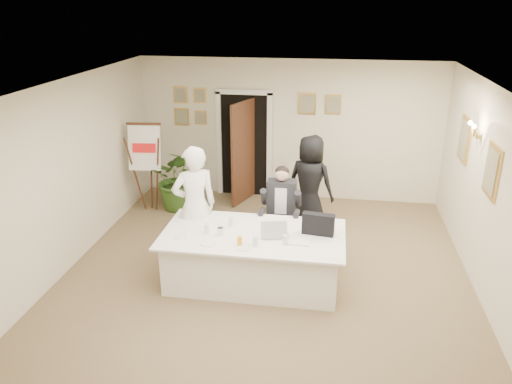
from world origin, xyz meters
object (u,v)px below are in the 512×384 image
object	(u,v)px
potted_palm	(180,178)
laptop_bag	(318,224)
paper_stack	(299,242)
steel_jug	(220,231)
conference_table	(253,257)
flip_chart	(148,172)
laptop	(275,226)
seated_man	(281,209)
standing_woman	(310,183)
oj_glass	(240,241)
standing_man	(195,206)

from	to	relation	value
potted_palm	laptop_bag	bearing A→B (deg)	-40.50
paper_stack	steel_jug	size ratio (longest dim) A/B	2.52
conference_table	steel_jug	world-z (taller)	steel_jug
flip_chart	laptop	world-z (taller)	flip_chart
laptop	steel_jug	world-z (taller)	laptop
potted_palm	laptop	xyz separation A→B (m)	(2.16, -2.46, 0.29)
conference_table	paper_stack	bearing A→B (deg)	-16.16
seated_man	laptop	xyz separation A→B (m)	(0.03, -1.04, 0.19)
laptop	steel_jug	bearing A→B (deg)	176.08
seated_man	laptop_bag	world-z (taller)	seated_man
standing_woman	laptop	bearing A→B (deg)	100.56
conference_table	standing_woman	xyz separation A→B (m)	(0.69, 1.96, 0.46)
standing_woman	paper_stack	size ratio (longest dim) A/B	6.17
conference_table	oj_glass	distance (m)	0.61
seated_man	oj_glass	world-z (taller)	seated_man
standing_man	laptop	world-z (taller)	standing_man
laptop	laptop_bag	distance (m)	0.60
standing_woman	oj_glass	bearing A→B (deg)	92.58
seated_man	laptop	distance (m)	1.05
potted_palm	laptop	bearing A→B (deg)	-48.76
conference_table	oj_glass	bearing A→B (deg)	-106.46
standing_man	steel_jug	xyz separation A→B (m)	(0.53, -0.58, -0.11)
standing_man	conference_table	bearing A→B (deg)	123.66
conference_table	laptop	world-z (taller)	laptop
conference_table	oj_glass	world-z (taller)	oj_glass
standing_man	standing_woman	distance (m)	2.24
seated_man	standing_man	size ratio (longest dim) A/B	0.77
flip_chart	standing_man	size ratio (longest dim) A/B	0.91
standing_man	standing_woman	size ratio (longest dim) A/B	1.10
conference_table	seated_man	size ratio (longest dim) A/B	1.77
standing_woman	potted_palm	world-z (taller)	standing_woman
steel_jug	potted_palm	bearing A→B (deg)	118.44
laptop_bag	paper_stack	size ratio (longest dim) A/B	1.60
laptop	paper_stack	world-z (taller)	laptop
seated_man	oj_glass	distance (m)	1.50
standing_woman	laptop	xyz separation A→B (m)	(-0.38, -1.96, 0.06)
flip_chart	conference_table	bearing A→B (deg)	-43.23
potted_palm	standing_man	bearing A→B (deg)	-66.44
laptop_bag	flip_chart	bearing A→B (deg)	154.60
standing_man	paper_stack	size ratio (longest dim) A/B	6.77
conference_table	standing_woman	world-z (taller)	standing_woman
laptop	steel_jug	xyz separation A→B (m)	(-0.76, -0.12, -0.08)
conference_table	steel_jug	size ratio (longest dim) A/B	23.42
flip_chart	standing_woman	world-z (taller)	flip_chart
standing_man	oj_glass	distance (m)	1.22
potted_palm	steel_jug	xyz separation A→B (m)	(1.40, -2.58, 0.21)
flip_chart	oj_glass	size ratio (longest dim) A/B	13.20
flip_chart	potted_palm	bearing A→B (deg)	20.48
standing_man	paper_stack	bearing A→B (deg)	127.29
laptop_bag	oj_glass	distance (m)	1.15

